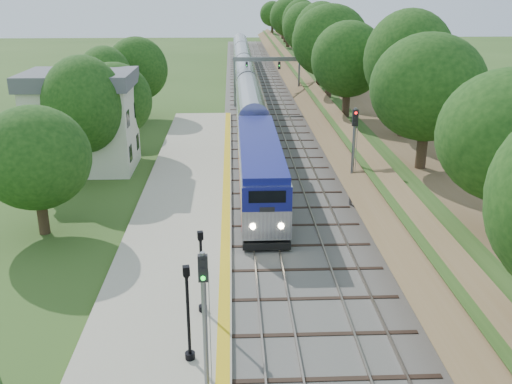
{
  "coord_description": "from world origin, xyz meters",
  "views": [
    {
      "loc": [
        -1.84,
        -15.97,
        14.31
      ],
      "look_at": [
        -0.5,
        15.88,
        2.8
      ],
      "focal_mm": 40.0,
      "sensor_mm": 36.0,
      "label": 1
    }
  ],
  "objects_px": {
    "lamppost_far": "(202,276)",
    "signal_platform": "(204,309)",
    "lamppost_mid": "(188,319)",
    "signal_gantry": "(267,69)",
    "signal_farside": "(353,147)",
    "station_building": "(83,120)",
    "train": "(246,85)"
  },
  "relations": [
    {
      "from": "train",
      "to": "signal_platform",
      "type": "distance_m",
      "value": 58.13
    },
    {
      "from": "signal_platform",
      "to": "signal_farside",
      "type": "relative_size",
      "value": 0.83
    },
    {
      "from": "lamppost_far",
      "to": "signal_farside",
      "type": "xyz_separation_m",
      "value": [
        9.51,
        13.71,
        2.11
      ]
    },
    {
      "from": "train",
      "to": "lamppost_far",
      "type": "height_order",
      "value": "train"
    },
    {
      "from": "train",
      "to": "station_building",
      "type": "bearing_deg",
      "value": -115.61
    },
    {
      "from": "lamppost_mid",
      "to": "lamppost_far",
      "type": "relative_size",
      "value": 1.04
    },
    {
      "from": "signal_gantry",
      "to": "lamppost_mid",
      "type": "relative_size",
      "value": 2.05
    },
    {
      "from": "signal_gantry",
      "to": "lamppost_far",
      "type": "xyz_separation_m",
      "value": [
        -5.78,
        -48.26,
        -2.68
      ]
    },
    {
      "from": "station_building",
      "to": "lamppost_far",
      "type": "bearing_deg",
      "value": -65.33
    },
    {
      "from": "station_building",
      "to": "lamppost_far",
      "type": "xyz_separation_m",
      "value": [
        10.69,
        -23.27,
        -1.95
      ]
    },
    {
      "from": "station_building",
      "to": "lamppost_mid",
      "type": "bearing_deg",
      "value": -68.91
    },
    {
      "from": "signal_gantry",
      "to": "lamppost_mid",
      "type": "xyz_separation_m",
      "value": [
        -6.13,
        -51.8,
        -2.61
      ]
    },
    {
      "from": "signal_gantry",
      "to": "lamppost_far",
      "type": "height_order",
      "value": "signal_gantry"
    },
    {
      "from": "train",
      "to": "lamppost_far",
      "type": "xyz_separation_m",
      "value": [
        -3.31,
        -52.47,
        -0.01
      ]
    },
    {
      "from": "signal_gantry",
      "to": "lamppost_mid",
      "type": "distance_m",
      "value": 52.23
    },
    {
      "from": "signal_farside",
      "to": "lamppost_mid",
      "type": "bearing_deg",
      "value": -119.74
    },
    {
      "from": "lamppost_far",
      "to": "signal_gantry",
      "type": "bearing_deg",
      "value": 83.17
    },
    {
      "from": "train",
      "to": "signal_gantry",
      "type": "bearing_deg",
      "value": -59.59
    },
    {
      "from": "signal_gantry",
      "to": "signal_farside",
      "type": "xyz_separation_m",
      "value": [
        3.73,
        -34.55,
        -0.57
      ]
    },
    {
      "from": "signal_platform",
      "to": "signal_gantry",
      "type": "bearing_deg",
      "value": 84.3
    },
    {
      "from": "train",
      "to": "lamppost_far",
      "type": "distance_m",
      "value": 52.57
    },
    {
      "from": "lamppost_mid",
      "to": "signal_farside",
      "type": "relative_size",
      "value": 0.61
    },
    {
      "from": "train",
      "to": "lamppost_far",
      "type": "bearing_deg",
      "value": -93.61
    },
    {
      "from": "lamppost_far",
      "to": "signal_farside",
      "type": "relative_size",
      "value": 0.58
    },
    {
      "from": "signal_farside",
      "to": "signal_platform",
      "type": "bearing_deg",
      "value": -115.28
    },
    {
      "from": "station_building",
      "to": "signal_gantry",
      "type": "height_order",
      "value": "station_building"
    },
    {
      "from": "lamppost_mid",
      "to": "signal_platform",
      "type": "xyz_separation_m",
      "value": [
        0.76,
        -2.02,
        1.63
      ]
    },
    {
      "from": "lamppost_mid",
      "to": "lamppost_far",
      "type": "distance_m",
      "value": 3.56
    },
    {
      "from": "lamppost_far",
      "to": "signal_farside",
      "type": "distance_m",
      "value": 16.82
    },
    {
      "from": "lamppost_far",
      "to": "signal_platform",
      "type": "bearing_deg",
      "value": -85.78
    },
    {
      "from": "station_building",
      "to": "signal_platform",
      "type": "distance_m",
      "value": 30.9
    },
    {
      "from": "lamppost_far",
      "to": "station_building",
      "type": "bearing_deg",
      "value": 114.67
    }
  ]
}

